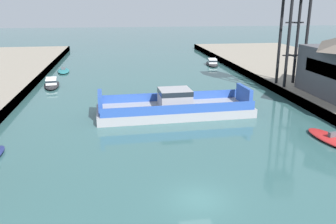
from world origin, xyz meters
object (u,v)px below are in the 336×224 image
(chain_ferry, at_px, (175,107))
(moored_boat_mid_right, at_px, (52,83))
(moored_boat_far_left, at_px, (212,63))
(moored_boat_mid_left, at_px, (63,71))
(moored_boat_near_right, at_px, (332,139))

(chain_ferry, bearing_deg, moored_boat_mid_right, 133.43)
(moored_boat_far_left, bearing_deg, moored_boat_mid_right, -151.69)
(moored_boat_mid_left, bearing_deg, chain_ferry, -61.30)
(chain_ferry, distance_m, moored_boat_mid_left, 37.43)
(chain_ferry, bearing_deg, moored_boat_far_left, 68.20)
(moored_boat_near_right, height_order, moored_boat_mid_right, moored_boat_mid_right)
(moored_boat_near_right, relative_size, moored_boat_mid_left, 1.00)
(moored_boat_mid_right, bearing_deg, moored_boat_mid_left, 89.39)
(moored_boat_mid_right, bearing_deg, chain_ferry, -46.57)
(chain_ferry, bearing_deg, moored_boat_near_right, -38.08)
(moored_boat_near_right, height_order, moored_boat_mid_left, moored_boat_near_right)
(moored_boat_far_left, bearing_deg, chain_ferry, -111.80)
(moored_boat_near_right, xyz_separation_m, moored_boat_mid_right, (-32.57, 30.46, 0.29))
(moored_boat_mid_left, bearing_deg, moored_boat_far_left, 6.98)
(moored_boat_near_right, distance_m, moored_boat_mid_left, 54.78)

